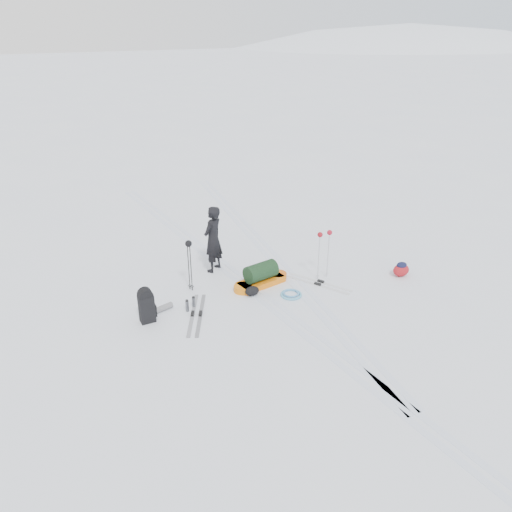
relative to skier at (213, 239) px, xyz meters
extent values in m
plane|color=white|center=(0.42, -1.49, -0.88)|extent=(200.00, 200.00, 0.00)
ellipsoid|color=white|center=(90.42, 88.51, -75.88)|extent=(256.00, 192.00, 160.00)
cube|color=silver|center=(0.30, -1.49, -0.87)|extent=(1.40, 17.97, 0.01)
cube|color=silver|center=(0.54, -1.49, -0.87)|extent=(1.40, 17.97, 0.01)
cube|color=silver|center=(1.70, 0.51, -0.87)|extent=(2.09, 13.88, 0.01)
cube|color=silver|center=(1.94, 0.51, -0.87)|extent=(2.09, 13.88, 0.01)
imported|color=black|center=(0.00, 0.00, 0.00)|extent=(0.76, 0.70, 1.75)
cube|color=orange|center=(0.70, -1.27, -0.80)|extent=(1.25, 0.67, 0.15)
cylinder|color=#DC5B0C|center=(1.23, -1.19, -0.80)|extent=(0.50, 0.50, 0.15)
cylinder|color=orange|center=(0.16, -1.35, -0.80)|extent=(0.50, 0.50, 0.15)
cylinder|color=black|center=(0.70, -1.27, -0.51)|extent=(0.85, 0.55, 0.44)
cube|color=black|center=(-2.25, -1.57, -0.56)|extent=(0.32, 0.23, 0.64)
cylinder|color=black|center=(-2.25, -1.57, -0.22)|extent=(0.31, 0.22, 0.31)
cube|color=black|center=(-2.09, -1.56, -0.65)|extent=(0.08, 0.16, 0.27)
cylinder|color=slate|center=(-1.84, -1.31, -0.81)|extent=(0.52, 0.25, 0.14)
cylinder|color=black|center=(-0.93, -0.66, -0.28)|extent=(0.02, 0.02, 1.20)
cylinder|color=black|center=(-0.90, -0.73, -0.28)|extent=(0.02, 0.02, 1.20)
torus|color=black|center=(-0.93, -0.66, -0.78)|extent=(0.10, 0.10, 0.01)
torus|color=black|center=(-0.90, -0.73, -0.78)|extent=(0.10, 0.10, 0.01)
sphere|color=black|center=(-0.91, -0.70, 0.34)|extent=(0.16, 0.16, 0.16)
cylinder|color=silver|center=(2.09, -1.69, -0.28)|extent=(0.02, 0.02, 1.20)
cylinder|color=silver|center=(2.37, -1.69, -0.28)|extent=(0.02, 0.02, 1.20)
torus|color=#A0A3A7|center=(2.09, -1.69, -0.78)|extent=(0.10, 0.10, 0.01)
torus|color=silver|center=(2.37, -1.69, -0.78)|extent=(0.10, 0.10, 0.01)
sphere|color=maroon|center=(2.09, -1.69, 0.34)|extent=(0.13, 0.13, 0.13)
sphere|color=maroon|center=(2.37, -1.69, 0.34)|extent=(0.13, 0.13, 0.13)
cube|color=gray|center=(-1.15, -1.87, -0.87)|extent=(0.88, 1.59, 0.02)
cube|color=#9C9FA5|center=(-1.31, -1.79, -0.87)|extent=(0.88, 1.59, 0.02)
cube|color=black|center=(-1.15, -1.87, -0.84)|extent=(0.14, 0.19, 0.05)
cube|color=black|center=(-1.31, -1.79, -0.84)|extent=(0.14, 0.19, 0.05)
cube|color=silver|center=(1.92, -1.96, -0.87)|extent=(0.89, 1.53, 0.02)
cube|color=silver|center=(2.06, -1.88, -0.87)|extent=(0.89, 1.53, 0.02)
cube|color=black|center=(1.92, -1.96, -0.84)|extent=(0.14, 0.18, 0.05)
cube|color=black|center=(2.06, -1.88, -0.84)|extent=(0.14, 0.18, 0.05)
torus|color=#54AACE|center=(1.08, -2.08, -0.85)|extent=(0.52, 0.52, 0.05)
torus|color=#5398CB|center=(1.10, -2.04, -0.84)|extent=(0.41, 0.41, 0.05)
ellipsoid|color=maroon|center=(4.07, -2.53, -0.72)|extent=(0.53, 0.47, 0.32)
ellipsoid|color=black|center=(4.07, -2.53, -0.58)|extent=(0.34, 0.31, 0.15)
cylinder|color=#55575D|center=(-1.35, -1.59, -0.75)|extent=(0.09, 0.09, 0.26)
cylinder|color=#5B5C62|center=(-1.15, -1.48, -0.76)|extent=(0.09, 0.09, 0.24)
cylinder|color=black|center=(-1.35, -1.59, -0.60)|extent=(0.08, 0.08, 0.03)
cylinder|color=black|center=(-1.15, -1.48, -0.62)|extent=(0.08, 0.08, 0.03)
ellipsoid|color=black|center=(0.27, -1.62, -0.77)|extent=(0.42, 0.37, 0.22)
camera|label=1|loc=(-4.48, -10.75, 5.06)|focal=35.00mm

